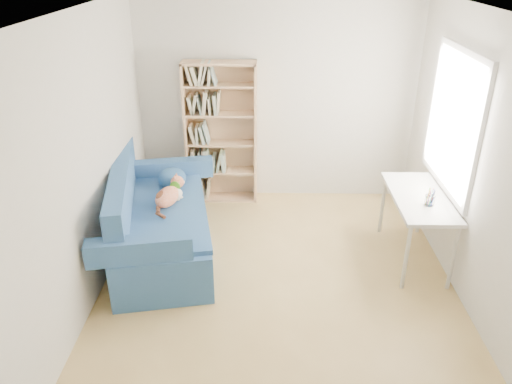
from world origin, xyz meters
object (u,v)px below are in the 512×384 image
at_px(desk, 419,202).
at_px(pen_cup, 430,199).
at_px(sofa, 157,222).
at_px(bookshelf, 221,139).

relative_size(desk, pen_cup, 6.72).
xyz_separation_m(sofa, pen_cup, (2.79, -0.27, 0.45)).
relative_size(sofa, bookshelf, 1.20).
height_order(sofa, bookshelf, bookshelf).
bearing_deg(pen_cup, desk, 99.60).
distance_m(sofa, bookshelf, 1.54).
distance_m(desk, pen_cup, 0.25).
xyz_separation_m(bookshelf, pen_cup, (2.19, -1.61, -0.02)).
bearing_deg(sofa, pen_cup, -16.43).
height_order(sofa, pen_cup, sofa).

